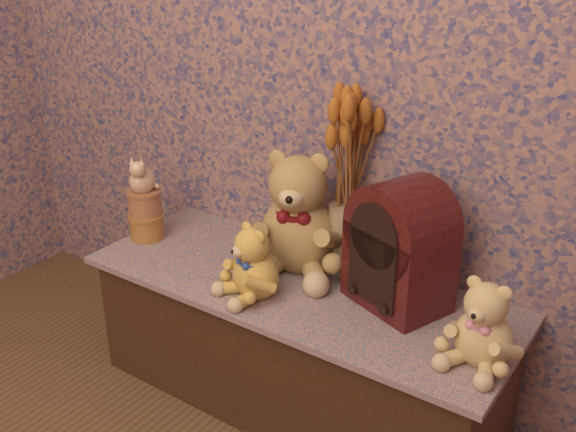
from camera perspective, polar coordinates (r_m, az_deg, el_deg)
name	(u,v)px	position (r m, az deg, el deg)	size (l,w,h in m)	color
display_shelf	(297,343)	(2.13, 0.78, -10.83)	(1.33, 0.51, 0.43)	#3B4979
teddy_large	(299,205)	(2.03, 0.95, 0.92)	(0.32, 0.38, 0.41)	#9A6B3B
teddy_medium	(255,258)	(1.90, -2.82, -3.62)	(0.19, 0.22, 0.24)	#C18D36
teddy_small	(486,318)	(1.69, 16.63, -8.40)	(0.19, 0.23, 0.24)	tan
cathedral_radio	(400,244)	(1.85, 9.62, -2.38)	(0.27, 0.19, 0.37)	#3B0A0B
ceramic_vase	(348,237)	(2.06, 5.16, -1.82)	(0.13, 0.13, 0.21)	tan
dried_stalks	(352,147)	(1.95, 5.48, 5.95)	(0.20, 0.20, 0.38)	#B35E1C
biscuit_tin_lower	(147,226)	(2.33, -12.01, -0.86)	(0.12, 0.12, 0.08)	gold
biscuit_tin_upper	(145,203)	(2.29, -12.19, 1.08)	(0.11, 0.11, 0.09)	tan
cat_figurine	(142,173)	(2.26, -12.43, 3.62)	(0.09, 0.10, 0.13)	silver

